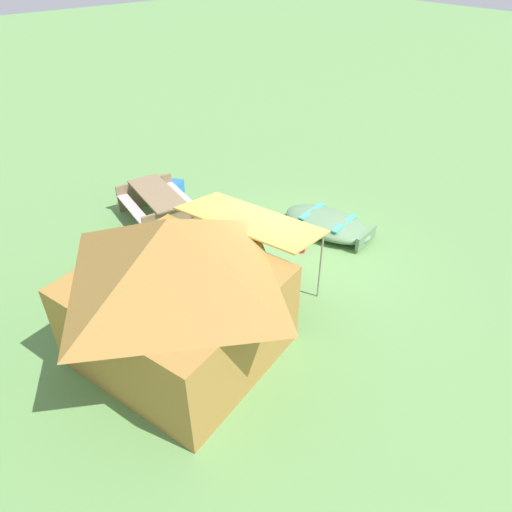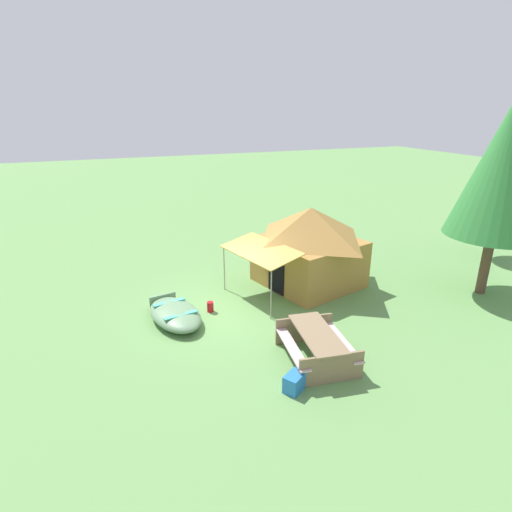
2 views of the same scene
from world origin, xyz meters
TOP-DOWN VIEW (x-y plane):
  - ground_plane at (0.00, 0.00)m, footprint 80.00×80.00m
  - beached_rowboat at (0.20, -1.60)m, footprint 2.41×1.59m
  - canvas_cabin_tent at (-0.73, 3.12)m, footprint 3.82×4.74m
  - picnic_table at (3.35, 1.11)m, footprint 2.15×1.76m
  - cooler_box at (4.14, 0.13)m, footprint 0.53×0.57m
  - fuel_can at (0.03, -0.53)m, footprint 0.24×0.24m

SIDE VIEW (x-z plane):
  - ground_plane at x=0.00m, z-range 0.00..0.00m
  - fuel_can at x=0.03m, z-range 0.00..0.31m
  - cooler_box at x=4.14m, z-range 0.00..0.38m
  - beached_rowboat at x=0.20m, z-range 0.01..0.44m
  - picnic_table at x=3.35m, z-range 0.10..0.85m
  - canvas_cabin_tent at x=-0.73m, z-range 0.05..2.68m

